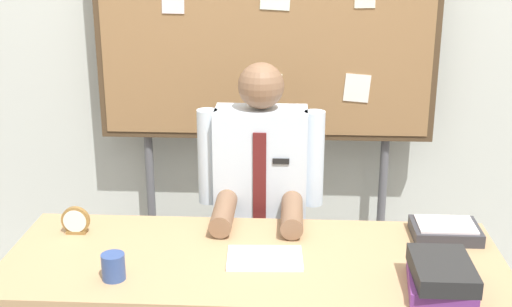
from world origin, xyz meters
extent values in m
cube|color=silver|center=(0.00, 1.23, 1.35)|extent=(6.40, 0.08, 2.70)
cube|color=tan|center=(0.00, 0.00, 0.70)|extent=(1.85, 0.71, 0.05)
cube|color=tan|center=(-0.86, 0.29, 0.34)|extent=(0.07, 0.07, 0.67)
cube|color=#2D2D33|center=(0.00, 0.55, 0.22)|extent=(0.34, 0.30, 0.44)
cube|color=silver|center=(0.00, 0.55, 0.79)|extent=(0.40, 0.22, 0.71)
sphere|color=brown|center=(0.00, 0.55, 1.25)|extent=(0.20, 0.20, 0.20)
cylinder|color=silver|center=(-0.23, 0.53, 0.93)|extent=(0.09, 0.09, 0.42)
cylinder|color=silver|center=(0.23, 0.53, 0.93)|extent=(0.09, 0.09, 0.42)
cylinder|color=brown|center=(-0.14, 0.29, 0.77)|extent=(0.09, 0.30, 0.09)
cylinder|color=brown|center=(0.14, 0.29, 0.77)|extent=(0.09, 0.30, 0.09)
cube|color=#591919|center=(0.00, 0.43, 0.85)|extent=(0.06, 0.01, 0.46)
cube|color=black|center=(0.09, 0.43, 0.95)|extent=(0.07, 0.01, 0.02)
cube|color=#4C3823|center=(0.00, 1.03, 1.39)|extent=(1.67, 0.05, 1.03)
cube|color=olive|center=(0.00, 1.01, 1.39)|extent=(1.61, 0.04, 0.97)
cylinder|color=#59595E|center=(-0.61, 1.06, 0.45)|extent=(0.04, 0.04, 0.90)
cylinder|color=#59595E|center=(0.61, 1.06, 0.45)|extent=(0.04, 0.04, 0.90)
cube|color=white|center=(0.45, 0.99, 1.14)|extent=(0.13, 0.00, 0.14)
cube|color=#F4EFCC|center=(0.02, 0.99, 1.15)|extent=(0.12, 0.00, 0.13)
cube|color=#72337F|center=(0.64, -0.20, 0.75)|extent=(0.24, 0.31, 0.05)
cube|color=#262626|center=(0.64, -0.22, 0.80)|extent=(0.20, 0.28, 0.06)
cube|color=white|center=(0.04, -0.02, 0.73)|extent=(0.28, 0.20, 0.01)
cylinder|color=olive|center=(-0.72, 0.17, 0.78)|extent=(0.11, 0.02, 0.11)
cylinder|color=white|center=(-0.72, 0.15, 0.78)|extent=(0.09, 0.00, 0.09)
cube|color=olive|center=(-0.72, 0.17, 0.73)|extent=(0.08, 0.04, 0.01)
cylinder|color=#334C8C|center=(-0.47, -0.19, 0.77)|extent=(0.08, 0.08, 0.09)
cube|color=#333338|center=(0.74, 0.21, 0.75)|extent=(0.26, 0.20, 0.05)
cube|color=silver|center=(0.74, 0.21, 0.78)|extent=(0.22, 0.17, 0.01)
camera|label=1|loc=(0.13, -2.26, 1.88)|focal=47.51mm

